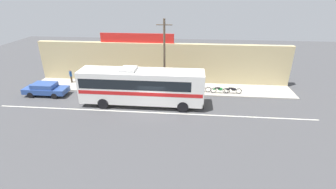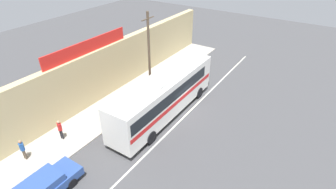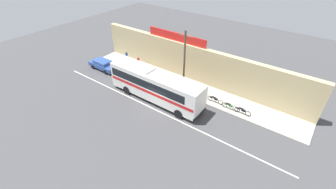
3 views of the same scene
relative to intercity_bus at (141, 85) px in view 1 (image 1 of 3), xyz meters
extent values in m
plane|color=#444447|center=(1.22, -0.80, -2.07)|extent=(70.00, 70.00, 0.00)
cube|color=#A8A399|center=(1.22, 4.40, -2.00)|extent=(30.00, 3.60, 0.14)
cube|color=tan|center=(1.22, 6.55, 0.33)|extent=(30.00, 0.70, 4.80)
cube|color=red|center=(-1.62, 6.55, 3.28)|extent=(8.72, 0.12, 1.10)
cube|color=silver|center=(1.22, -1.60, -2.06)|extent=(30.00, 0.14, 0.01)
cube|color=white|center=(0.09, 0.00, -0.07)|extent=(11.96, 2.50, 3.10)
cube|color=black|center=(-0.39, 0.00, 0.48)|extent=(10.52, 2.52, 0.96)
cube|color=red|center=(0.09, 0.00, -0.37)|extent=(11.72, 2.51, 0.36)
cube|color=black|center=(6.03, 0.00, 0.38)|extent=(0.04, 2.25, 1.40)
cube|color=black|center=(6.02, 0.00, -1.44)|extent=(0.12, 2.50, 0.36)
cube|color=silver|center=(-1.11, 0.00, 1.60)|extent=(1.40, 1.75, 0.24)
cylinder|color=black|center=(4.15, 1.16, -1.55)|extent=(1.04, 0.32, 1.04)
cylinder|color=black|center=(4.15, -1.16, -1.55)|extent=(1.04, 0.32, 1.04)
cylinder|color=black|center=(-3.50, 1.16, -1.55)|extent=(1.04, 0.32, 1.04)
cylinder|color=black|center=(-3.50, -1.16, -1.55)|extent=(1.04, 0.32, 1.04)
cube|color=#2D4C93|center=(-10.72, 1.31, -1.46)|extent=(4.58, 1.75, 0.56)
cube|color=#2D4C93|center=(-10.82, 1.31, -0.94)|extent=(2.38, 1.57, 0.48)
cube|color=black|center=(-9.94, 1.31, -0.97)|extent=(0.21, 1.47, 0.34)
cylinder|color=black|center=(-9.39, 2.13, -1.76)|extent=(0.62, 0.20, 0.62)
cylinder|color=black|center=(-9.39, 0.48, -1.76)|extent=(0.62, 0.20, 0.62)
cylinder|color=black|center=(-12.04, 2.13, -1.76)|extent=(0.62, 0.20, 0.62)
cylinder|color=black|center=(-12.04, 0.48, -1.76)|extent=(0.62, 0.20, 0.62)
cylinder|color=brown|center=(2.00, 2.91, 2.00)|extent=(0.22, 0.22, 7.85)
cylinder|color=brown|center=(2.00, 2.91, 5.32)|extent=(1.60, 0.10, 0.10)
torus|color=black|center=(8.64, 3.28, -1.62)|extent=(0.62, 0.06, 0.62)
torus|color=black|center=(7.35, 3.28, -1.62)|extent=(0.62, 0.06, 0.62)
cylinder|color=silver|center=(8.56, 3.28, -1.32)|extent=(0.34, 0.04, 0.65)
cylinder|color=silver|center=(8.46, 3.28, -1.00)|extent=(0.03, 0.56, 0.03)
ellipsoid|color=#237F38|center=(8.06, 3.28, -1.44)|extent=(0.56, 0.22, 0.34)
cube|color=black|center=(7.77, 3.28, -1.32)|extent=(0.52, 0.20, 0.10)
ellipsoid|color=#237F38|center=(7.41, 3.28, -1.48)|extent=(0.36, 0.14, 0.16)
torus|color=black|center=(10.06, 3.33, -1.62)|extent=(0.62, 0.06, 0.62)
torus|color=black|center=(8.82, 3.33, -1.62)|extent=(0.62, 0.06, 0.62)
cylinder|color=silver|center=(9.98, 3.33, -1.32)|extent=(0.34, 0.04, 0.65)
cylinder|color=silver|center=(9.88, 3.33, -1.00)|extent=(0.03, 0.56, 0.03)
ellipsoid|color=black|center=(9.50, 3.33, -1.44)|extent=(0.56, 0.22, 0.34)
cube|color=black|center=(9.22, 3.33, -1.32)|extent=(0.52, 0.20, 0.10)
ellipsoid|color=black|center=(8.88, 3.33, -1.48)|extent=(0.36, 0.14, 0.16)
torus|color=black|center=(4.38, 3.42, -1.62)|extent=(0.62, 0.06, 0.62)
torus|color=black|center=(3.15, 3.42, -1.62)|extent=(0.62, 0.06, 0.62)
cylinder|color=silver|center=(4.30, 3.42, -1.32)|extent=(0.34, 0.04, 0.65)
cylinder|color=silver|center=(4.20, 3.42, -1.00)|extent=(0.03, 0.56, 0.03)
ellipsoid|color=#1E51B2|center=(3.82, 3.42, -1.44)|extent=(0.56, 0.22, 0.34)
cube|color=black|center=(3.54, 3.42, -1.32)|extent=(0.52, 0.20, 0.10)
ellipsoid|color=#1E51B2|center=(3.21, 3.42, -1.48)|extent=(0.36, 0.14, 0.16)
torus|color=black|center=(6.78, 3.45, -1.62)|extent=(0.62, 0.06, 0.62)
torus|color=black|center=(5.43, 3.45, -1.62)|extent=(0.62, 0.06, 0.62)
cylinder|color=silver|center=(6.70, 3.45, -1.32)|extent=(0.34, 0.04, 0.65)
cylinder|color=silver|center=(6.60, 3.45, -1.00)|extent=(0.03, 0.56, 0.03)
ellipsoid|color=black|center=(6.18, 3.45, -1.44)|extent=(0.56, 0.22, 0.34)
cube|color=black|center=(5.87, 3.45, -1.32)|extent=(0.52, 0.20, 0.10)
ellipsoid|color=black|center=(5.49, 3.45, -1.48)|extent=(0.36, 0.14, 0.16)
cylinder|color=black|center=(-6.89, 4.71, -1.52)|extent=(0.13, 0.13, 0.80)
cylinder|color=black|center=(-6.89, 4.53, -1.52)|extent=(0.13, 0.13, 0.80)
cylinder|color=red|center=(-6.89, 4.62, -0.82)|extent=(0.30, 0.30, 0.60)
sphere|color=tan|center=(-6.89, 4.62, -0.38)|extent=(0.22, 0.22, 0.22)
cylinder|color=red|center=(-6.89, 4.82, -0.79)|extent=(0.08, 0.08, 0.55)
cylinder|color=red|center=(-6.89, 4.42, -0.79)|extent=(0.08, 0.08, 0.55)
cylinder|color=brown|center=(-9.63, 5.07, -1.54)|extent=(0.13, 0.13, 0.78)
cylinder|color=brown|center=(-9.63, 4.89, -1.54)|extent=(0.13, 0.13, 0.78)
cylinder|color=#23519E|center=(-9.63, 4.98, -0.85)|extent=(0.30, 0.30, 0.59)
sphere|color=#A37556|center=(-9.63, 4.98, -0.42)|extent=(0.21, 0.21, 0.21)
cylinder|color=#23519E|center=(-9.63, 5.18, -0.82)|extent=(0.08, 0.08, 0.54)
cylinder|color=#23519E|center=(-9.63, 4.78, -0.82)|extent=(0.08, 0.08, 0.54)
camera|label=1|loc=(4.65, -21.28, 8.63)|focal=25.71mm
camera|label=2|loc=(-15.32, -10.43, 11.30)|focal=28.22mm
camera|label=3|loc=(14.60, -17.17, 14.18)|focal=24.83mm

